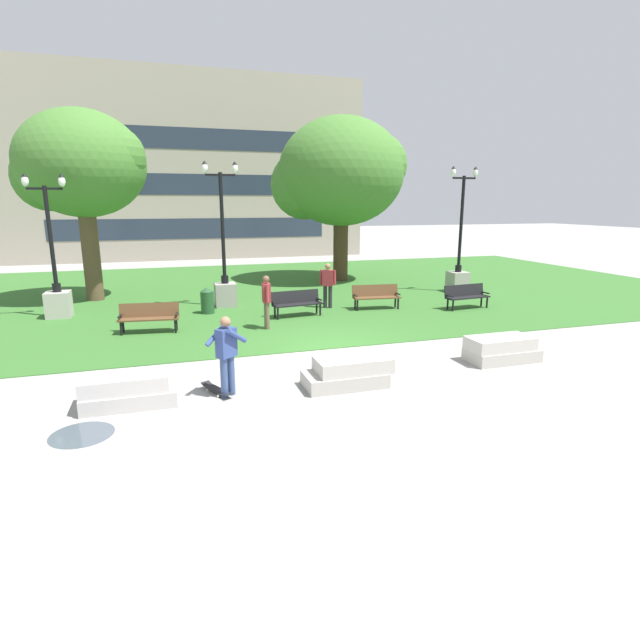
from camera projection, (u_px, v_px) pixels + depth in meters
name	position (u px, v px, depth m)	size (l,w,h in m)	color
ground_plane	(333.00, 349.00, 13.84)	(140.00, 140.00, 0.00)	gray
grass_lawn	(263.00, 290.00, 23.13)	(40.00, 20.00, 0.02)	#336628
concrete_block_center	(128.00, 390.00, 9.94)	(1.80, 0.90, 0.64)	#BCB7B2
concrete_block_left	(348.00, 372.00, 11.00)	(1.92, 0.90, 0.64)	#B2ADA3
concrete_block_right	(501.00, 350.00, 12.72)	(1.82, 0.90, 0.64)	#B2ADA3
person_skateboarder	(227.00, 351.00, 10.27)	(0.89, 0.54, 1.71)	#384C7A
skateboard	(217.00, 390.00, 10.60)	(0.61, 1.01, 0.14)	black
puddle	(82.00, 434.00, 8.72)	(1.08, 1.08, 0.01)	#47515B
park_bench_near_left	(149.00, 316.00, 15.47)	(1.85, 0.75, 0.90)	brown
park_bench_near_right	(297.00, 302.00, 17.67)	(1.85, 0.73, 0.90)	black
park_bench_far_left	(466.00, 295.00, 18.99)	(1.84, 0.71, 0.90)	black
park_bench_far_right	(376.00, 295.00, 18.94)	(1.85, 0.72, 0.90)	brown
lamp_post_right	(225.00, 278.00, 19.27)	(1.32, 0.80, 5.44)	gray
lamp_post_left	(57.00, 289.00, 17.42)	(1.32, 0.80, 4.90)	#ADA89E
lamp_post_center	(458.00, 267.00, 22.48)	(1.32, 0.80, 5.48)	gray
tree_far_left	(80.00, 166.00, 19.55)	(5.11, 4.87, 7.50)	brown
tree_near_left	(340.00, 174.00, 24.80)	(6.55, 6.24, 8.09)	#42301E
trash_bin	(207.00, 300.00, 18.14)	(0.49, 0.49, 0.96)	#234C28
person_bystander_near_lawn	(266.00, 299.00, 15.82)	(0.27, 0.69, 1.71)	brown
person_bystander_far_lawn	(328.00, 283.00, 18.97)	(0.61, 0.42, 1.71)	#28282D
building_facade_distant	(190.00, 167.00, 34.52)	(25.07, 1.03, 12.76)	gray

